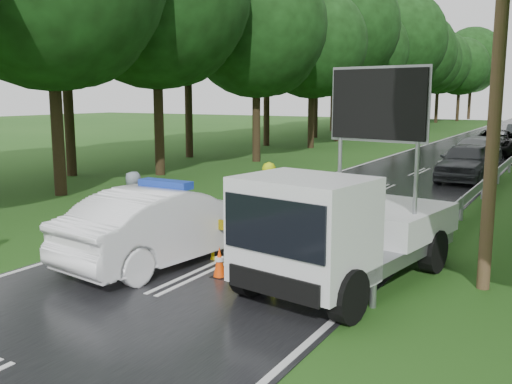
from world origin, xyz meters
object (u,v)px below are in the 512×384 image
Objects in this scene: police_sedan at (167,225)px; officer at (269,202)px; work_truck at (341,229)px; barrier at (256,235)px; queue_car_second at (474,151)px; queue_car_first at (466,162)px; queue_car_third at (494,142)px; civilian at (275,235)px.

officer is at bearing -105.30° from police_sedan.
police_sedan is at bearing -164.93° from work_truck.
barrier is 21.43m from queue_car_second.
officer is 19.51m from queue_car_second.
officer is 0.43× the size of queue_car_first.
officer is (1.10, 2.62, 0.18)m from police_sedan.
barrier is 0.48× the size of queue_car_first.
police_sedan reaches higher than barrier.
queue_car_third is at bearing -107.19° from officer.
police_sedan is 2.60m from civilian.
police_sedan is 0.95× the size of queue_car_third.
police_sedan is 0.95× the size of work_truck.
queue_car_third is (0.38, 27.91, -0.13)m from civilian.
police_sedan is 2.00m from barrier.
barrier is at bearing 133.25° from civilian.
police_sedan is at bearing 171.75° from civilian.
civilian is (-1.29, -0.26, -0.23)m from work_truck.
work_truck is at bearing -0.02° from civilian.
work_truck is 1.00× the size of queue_car_third.
queue_car_first reaches higher than queue_car_second.
work_truck is 2.71× the size of officer.
barrier is at bearing -153.89° from police_sedan.
queue_car_second is 6.00m from queue_car_third.
work_truck is 15.67m from queue_car_first.
queue_car_second is at bearing 78.26° from civilian.
queue_car_second is at bearing 86.13° from barrier.
officer reaches higher than queue_car_third.
queue_car_second is at bearing 102.22° from work_truck.
work_truck is at bearing -166.68° from police_sedan.
queue_car_third is (-0.46, 12.00, -0.04)m from queue_car_first.
officer is at bearing -87.97° from queue_car_second.
barrier is (1.89, 0.63, -0.12)m from police_sedan.
queue_car_first reaches higher than barrier.
civilian is (0.70, -0.50, 0.18)m from barrier.
officer reaches higher than civilian.
work_truck reaches higher than queue_car_second.
officer is 2.90m from civilian.
work_truck reaches higher than queue_car_first.
queue_car_third is (0.17, 6.00, 0.06)m from queue_car_second.
queue_car_first is at bearing 82.86° from barrier.
police_sedan is at bearing -90.22° from queue_car_second.
work_truck is 27.67m from queue_car_third.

